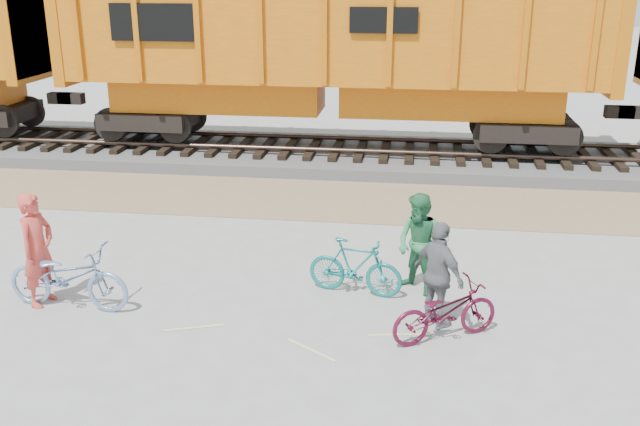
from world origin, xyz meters
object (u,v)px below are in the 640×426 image
Objects in this scene: hopper_car_center at (332,49)px; person_man at (419,244)px; bicycle_blue at (68,277)px; bicycle_teal at (355,267)px; person_woman at (439,275)px; person_solo at (37,249)px; bicycle_maroon at (445,312)px.

person_man is at bearing -73.53° from hopper_car_center.
bicycle_blue is 4.45m from bicycle_teal.
hopper_car_center is at bearing -26.66° from person_woman.
person_solo is at bearing 112.72° from bicycle_teal.
person_woman is at bearing -73.82° from hopper_car_center.
bicycle_maroon is (2.78, -9.63, -2.58)m from hopper_car_center.
bicycle_teal is (1.40, -8.31, -2.54)m from hopper_car_center.
person_solo is at bearing 82.39° from bicycle_blue.
bicycle_maroon is (5.69, -0.22, -0.09)m from bicycle_blue.
person_woman is (0.28, -1.12, -0.02)m from person_man.
bicycle_blue is 1.19× the size of person_man.
bicycle_teal is at bearing -80.46° from hopper_car_center.
person_solo is 6.09m from person_woman.
hopper_car_center is 8.80m from bicycle_teal.
hopper_car_center is at bearing 147.19° from person_man.
bicycle_maroon is 0.91× the size of person_solo.
bicycle_blue is at bearing 115.29° from bicycle_teal.
bicycle_maroon is at bearing -122.81° from bicycle_teal.
hopper_car_center is at bearing -12.76° from bicycle_maroon.
bicycle_teal is 0.94× the size of person_man.
person_solo is (-6.19, 0.32, 0.47)m from bicycle_maroon.
person_man is at bearing -28.80° from person_woman.
hopper_car_center is at bearing -10.30° from person_solo.
bicycle_blue is at bearing 48.96° from person_woman.
person_man reaches higher than person_woman.
person_woman reaches higher than bicycle_maroon.
bicycle_blue is (-2.91, -9.41, -2.49)m from hopper_car_center.
person_solo is at bearing -127.61° from person_man.
bicycle_teal is at bearing -71.99° from bicycle_blue.
bicycle_teal is 0.94× the size of bicycle_maroon.
bicycle_teal is at bearing -68.41° from person_solo.
person_man is (-0.38, 1.52, 0.40)m from bicycle_maroon.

